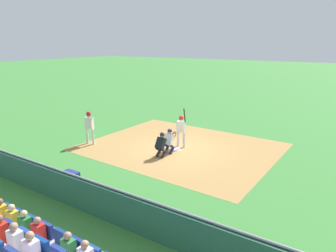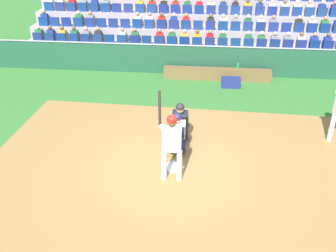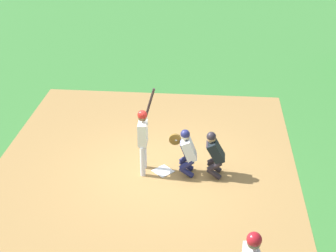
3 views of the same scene
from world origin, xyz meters
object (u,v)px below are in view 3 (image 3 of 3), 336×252
(batter_at_plate, at_px, (143,134))
(catcher_crouching, at_px, (186,149))
(home_plate_umpire, at_px, (214,152))
(home_plate_marker, at_px, (163,171))

(batter_at_plate, distance_m, catcher_crouching, 1.16)
(home_plate_umpire, bearing_deg, batter_at_plate, 87.42)
(home_plate_marker, xyz_separation_m, batter_at_plate, (-0.01, 0.50, 1.08))
(batter_at_plate, bearing_deg, home_plate_umpire, -92.58)
(home_plate_umpire, bearing_deg, home_plate_marker, 86.16)
(home_plate_marker, height_order, home_plate_umpire, home_plate_umpire)
(catcher_crouching, height_order, home_plate_umpire, catcher_crouching)
(batter_at_plate, bearing_deg, catcher_crouching, -92.16)
(home_plate_umpire, bearing_deg, catcher_crouching, 86.76)
(batter_at_plate, height_order, home_plate_umpire, batter_at_plate)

